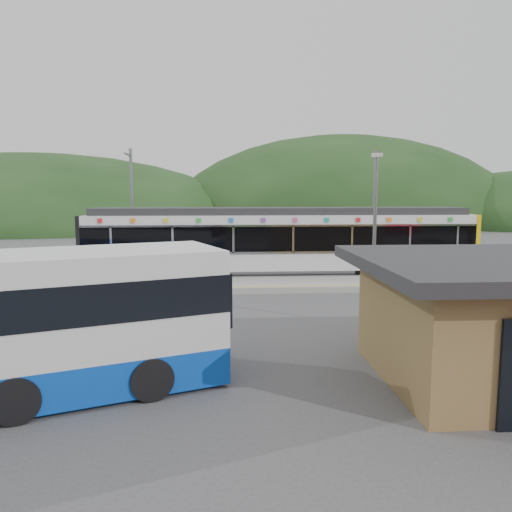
{
  "coord_description": "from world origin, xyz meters",
  "views": [
    {
      "loc": [
        -1.88,
        -20.23,
        4.52
      ],
      "look_at": [
        -0.45,
        1.0,
        1.83
      ],
      "focal_mm": 35.0,
      "sensor_mm": 36.0,
      "label": 1
    }
  ],
  "objects": [
    {
      "name": "catenary_mast_west",
      "position": [
        -7.0,
        8.56,
        3.65
      ],
      "size": [
        0.18,
        1.8,
        7.0
      ],
      "color": "slate",
      "rests_on": "ground"
    },
    {
      "name": "hills",
      "position": [
        6.19,
        5.29,
        0.0
      ],
      "size": [
        146.0,
        149.0,
        26.0
      ],
      "color": "#1E3D19",
      "rests_on": "ground"
    },
    {
      "name": "train",
      "position": [
        1.17,
        6.0,
        2.06
      ],
      "size": [
        20.44,
        3.01,
        3.74
      ],
      "color": "black",
      "rests_on": "ground"
    },
    {
      "name": "lamp_post",
      "position": [
        3.16,
        -4.12,
        3.5
      ],
      "size": [
        0.4,
        1.08,
        5.86
      ],
      "rotation": [
        0.0,
        0.0,
        -0.29
      ],
      "color": "slate",
      "rests_on": "ground"
    },
    {
      "name": "catenary_mast_east",
      "position": [
        7.0,
        8.56,
        3.65
      ],
      "size": [
        0.18,
        1.8,
        7.0
      ],
      "color": "slate",
      "rests_on": "ground"
    },
    {
      "name": "platform",
      "position": [
        0.0,
        3.3,
        0.15
      ],
      "size": [
        26.0,
        3.2,
        0.3
      ],
      "primitive_type": "cube",
      "color": "#9E9E99",
      "rests_on": "ground"
    },
    {
      "name": "ground",
      "position": [
        0.0,
        0.0,
        0.0
      ],
      "size": [
        120.0,
        120.0,
        0.0
      ],
      "primitive_type": "plane",
      "color": "#4C4C4F",
      "rests_on": "ground"
    },
    {
      "name": "yellow_line",
      "position": [
        0.0,
        2.0,
        0.3
      ],
      "size": [
        26.0,
        0.1,
        0.01
      ],
      "primitive_type": "cube",
      "color": "yellow",
      "rests_on": "platform"
    }
  ]
}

